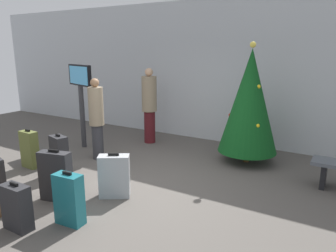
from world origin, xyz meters
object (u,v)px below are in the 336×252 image
object	(u,v)px
traveller_0	(96,117)
suitcase_4	(56,176)
flight_info_kiosk	(81,90)
traveller_1	(149,104)
suitcase_3	(17,207)
suitcase_8	(30,149)
suitcase_5	(59,155)
holiday_tree	(250,101)
suitcase_1	(69,199)
suitcase_0	(114,176)

from	to	relation	value
traveller_0	suitcase_4	xyz separation A→B (m)	(0.80, -1.79, -0.52)
flight_info_kiosk	traveller_1	size ratio (longest dim) A/B	1.05
suitcase_3	traveller_1	bearing A→B (deg)	100.46
traveller_0	suitcase_8	distance (m)	1.45
traveller_1	suitcase_5	size ratio (longest dim) A/B	2.36
traveller_1	suitcase_5	world-z (taller)	traveller_1
flight_info_kiosk	suitcase_8	bearing A→B (deg)	-86.38
holiday_tree	suitcase_4	world-z (taller)	holiday_tree
suitcase_5	suitcase_1	bearing A→B (deg)	-37.10
holiday_tree	suitcase_5	xyz separation A→B (m)	(-2.78, -2.49, -0.91)
traveller_1	suitcase_4	xyz separation A→B (m)	(0.54, -3.39, -0.59)
suitcase_1	suitcase_8	size ratio (longest dim) A/B	0.96
suitcase_0	suitcase_4	distance (m)	0.89
traveller_0	traveller_1	xyz separation A→B (m)	(0.25, 1.60, 0.07)
suitcase_3	suitcase_5	world-z (taller)	suitcase_5
traveller_0	traveller_1	world-z (taller)	traveller_1
flight_info_kiosk	suitcase_4	xyz separation A→B (m)	(1.69, -2.25, -1.00)
suitcase_8	suitcase_5	bearing A→B (deg)	2.90
flight_info_kiosk	suitcase_0	bearing A→B (deg)	-35.26
holiday_tree	traveller_1	world-z (taller)	holiday_tree
suitcase_0	suitcase_8	bearing A→B (deg)	176.38
suitcase_4	holiday_tree	bearing A→B (deg)	58.23
suitcase_4	suitcase_5	distance (m)	1.08
suitcase_8	suitcase_1	bearing A→B (deg)	-25.26
suitcase_1	holiday_tree	bearing A→B (deg)	70.47
suitcase_0	suitcase_1	bearing A→B (deg)	-88.80
suitcase_1	suitcase_4	xyz separation A→B (m)	(-0.72, 0.39, 0.04)
traveller_0	suitcase_0	size ratio (longest dim) A/B	2.38
suitcase_3	suitcase_8	world-z (taller)	suitcase_8
suitcase_0	suitcase_5	distance (m)	1.49
holiday_tree	suitcase_8	world-z (taller)	holiday_tree
traveller_0	suitcase_4	world-z (taller)	traveller_0
traveller_0	suitcase_0	distance (m)	2.02
suitcase_1	traveller_1	bearing A→B (deg)	108.44
suitcase_4	suitcase_5	world-z (taller)	suitcase_4
traveller_0	suitcase_4	bearing A→B (deg)	-65.97
holiday_tree	flight_info_kiosk	bearing A→B (deg)	-165.09
suitcase_3	suitcase_1	bearing A→B (deg)	42.95
flight_info_kiosk	traveller_0	bearing A→B (deg)	-27.29
flight_info_kiosk	suitcase_5	bearing A→B (deg)	-58.74
flight_info_kiosk	suitcase_5	world-z (taller)	flight_info_kiosk
suitcase_0	suitcase_1	world-z (taller)	suitcase_1
traveller_0	suitcase_4	distance (m)	2.02
suitcase_5	flight_info_kiosk	bearing A→B (deg)	121.26
traveller_0	suitcase_1	world-z (taller)	traveller_0
suitcase_0	suitcase_4	bearing A→B (deg)	-141.36
suitcase_0	flight_info_kiosk	bearing A→B (deg)	144.74
flight_info_kiosk	suitcase_8	size ratio (longest dim) A/B	2.52
suitcase_4	suitcase_3	bearing A→B (deg)	-74.09
flight_info_kiosk	suitcase_3	bearing A→B (deg)	-57.93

